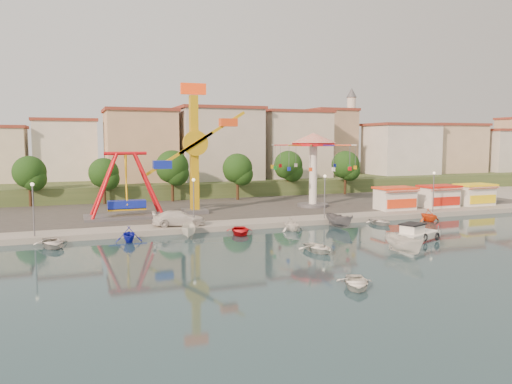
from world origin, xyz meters
name	(u,v)px	position (x,y,z in m)	size (l,w,h in m)	color
ground	(314,251)	(0.00, 0.00, 0.00)	(200.00, 200.00, 0.00)	#132D35
quay_deck	(178,187)	(0.00, 62.00, 0.30)	(200.00, 100.00, 0.60)	#9E998E
asphalt_pad	(221,204)	(0.00, 30.00, 0.60)	(90.00, 28.00, 0.01)	#4C4944
hill_terrace	(173,179)	(0.00, 67.00, 1.50)	(200.00, 60.00, 3.00)	#384C26
pirate_ship_ride	(126,186)	(-14.23, 21.91, 4.39)	(10.00, 5.00, 8.00)	#59595E
kamikaze_tower	(198,153)	(-5.18, 22.42, 8.36)	(8.70, 3.10, 16.50)	#59595E
wave_swinger	(313,153)	(11.54, 23.14, 8.20)	(11.60, 11.60, 10.40)	#59595E
booth_left	(395,198)	(20.58, 16.49, 2.16)	(5.40, 3.78, 3.08)	white
booth_mid	(439,196)	(27.87, 16.49, 2.16)	(5.40, 3.78, 3.08)	white
booth_right	(475,194)	(34.34, 16.49, 2.16)	(5.40, 3.78, 3.08)	white
lamp_post_0	(33,211)	(-24.00, 13.00, 3.10)	(0.14, 0.14, 5.00)	#59595E
lamp_post_1	(194,204)	(-8.00, 13.00, 3.10)	(0.14, 0.14, 5.00)	#59595E
lamp_post_2	(325,198)	(8.00, 13.00, 3.10)	(0.14, 0.14, 5.00)	#59595E
lamp_post_3	(433,193)	(24.00, 13.00, 3.10)	(0.14, 0.14, 5.00)	#59595E
tree_0	(29,172)	(-26.00, 36.98, 5.47)	(4.60, 4.60, 7.19)	#382314
tree_1	(104,173)	(-16.00, 36.24, 5.20)	(4.35, 4.35, 6.80)	#382314
tree_2	(172,167)	(-6.00, 35.81, 5.92)	(5.02, 5.02, 7.85)	#382314
tree_3	(237,168)	(4.00, 34.36, 5.55)	(4.68, 4.68, 7.32)	#382314
tree_4	(288,165)	(14.00, 37.35, 5.75)	(4.86, 4.86, 7.60)	#382314
tree_5	(345,165)	(24.00, 35.54, 5.71)	(4.83, 4.83, 7.54)	#382314
building_1	(65,156)	(-21.33, 51.38, 7.32)	(12.33, 9.01, 8.63)	silver
building_2	(143,148)	(-8.19, 51.96, 8.62)	(11.95, 9.28, 11.23)	tan
building_3	(221,153)	(5.60, 48.80, 7.60)	(12.59, 10.50, 9.20)	beige
building_4	(281,152)	(19.07, 52.20, 7.62)	(10.75, 9.23, 9.24)	beige
building_5	(344,147)	(32.37, 50.33, 8.61)	(12.77, 10.96, 11.21)	tan
building_6	(397,144)	(44.15, 48.77, 9.18)	(8.23, 8.98, 12.36)	silver
building_7	(428,151)	(56.03, 53.70, 7.38)	(11.59, 10.93, 8.76)	beige
building_8	(498,143)	(69.93, 47.19, 9.29)	(12.84, 9.28, 12.58)	beige
minaret	(351,128)	(36.00, 54.00, 12.55)	(2.80, 2.80, 18.00)	silver
cabin_motorboat	(417,235)	(11.80, 0.63, 0.50)	(5.72, 3.97, 1.88)	white
rowboat_a	(318,248)	(0.18, -0.57, 0.38)	(2.65, 3.72, 0.77)	white
rowboat_b	(356,283)	(-2.47, -11.22, 0.36)	(2.51, 3.52, 0.73)	silver
skiff	(405,244)	(6.98, -3.84, 0.87)	(1.70, 4.51, 1.74)	silver
van	(179,218)	(-9.49, 14.00, 1.43)	(2.32, 5.71, 1.66)	silver
moored_boat_0	(52,243)	(-22.28, 9.80, 0.44)	(3.01, 4.21, 0.87)	silver
moored_boat_1	(129,234)	(-15.29, 9.80, 0.78)	(2.56, 2.97, 1.56)	#151CBC
moored_boat_2	(189,231)	(-9.30, 9.80, 0.73)	(1.42, 3.79, 1.46)	white
moored_boat_3	(240,231)	(-3.78, 9.80, 0.41)	(2.83, 3.96, 0.82)	red
moored_boat_4	(292,224)	(2.23, 9.80, 0.77)	(2.53, 2.93, 1.54)	white
moored_boat_5	(340,220)	(8.25, 9.80, 0.82)	(1.59, 4.23, 1.63)	#5F5E63
moored_boat_6	(381,222)	(13.81, 9.80, 0.37)	(2.55, 3.56, 0.74)	silver
moored_boat_7	(429,215)	(20.75, 9.80, 0.81)	(2.64, 3.06, 1.61)	#EE4B15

